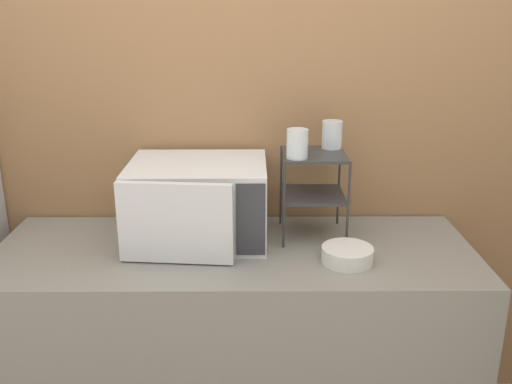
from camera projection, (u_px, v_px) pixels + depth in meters
name	position (u px, v px, depth m)	size (l,w,h in m)	color
wall_back	(236.00, 124.00, 2.43)	(8.00, 0.06, 2.60)	#9E7047
counter	(235.00, 348.00, 2.34)	(1.85, 0.69, 0.89)	gray
microwave	(197.00, 202.00, 2.24)	(0.54, 0.48, 0.31)	silver
dish_rack	(313.00, 177.00, 2.25)	(0.25, 0.26, 0.34)	#333333
glass_front_left	(297.00, 144.00, 2.13)	(0.08, 0.08, 0.11)	silver
glass_back_right	(332.00, 135.00, 2.28)	(0.08, 0.08, 0.11)	silver
bowl	(347.00, 255.00, 2.07)	(0.19, 0.19, 0.06)	silver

